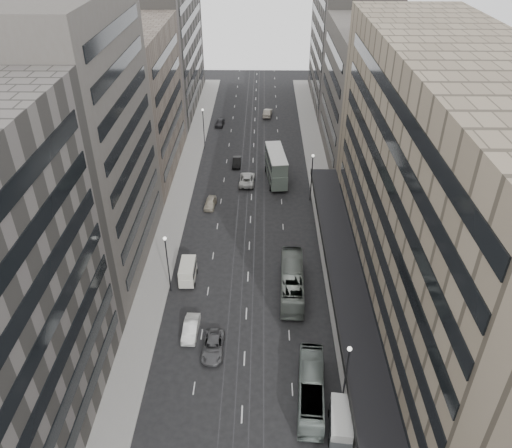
# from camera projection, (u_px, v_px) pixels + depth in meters

# --- Properties ---
(ground) EXTENTS (220.00, 220.00, 0.00)m
(ground) POSITION_uv_depth(u_px,v_px,m) (244.00, 366.00, 53.15)
(ground) COLOR black
(ground) RESTS_ON ground
(sidewalk_right) EXTENTS (4.00, 125.00, 0.15)m
(sidewalk_right) POSITION_uv_depth(u_px,v_px,m) (322.00, 193.00, 84.38)
(sidewalk_right) COLOR gray
(sidewalk_right) RESTS_ON ground
(sidewalk_left) EXTENTS (4.00, 125.00, 0.15)m
(sidewalk_left) POSITION_uv_depth(u_px,v_px,m) (181.00, 192.00, 84.66)
(sidewalk_left) COLOR gray
(sidewalk_left) RESTS_ON ground
(department_store) EXTENTS (19.20, 60.00, 30.00)m
(department_store) POSITION_uv_depth(u_px,v_px,m) (452.00, 209.00, 51.43)
(department_store) COLOR gray
(department_store) RESTS_ON ground
(building_right_mid) EXTENTS (15.00, 28.00, 24.00)m
(building_right_mid) POSITION_uv_depth(u_px,v_px,m) (372.00, 96.00, 89.90)
(building_right_mid) COLOR #4E4943
(building_right_mid) RESTS_ON ground
(building_right_far) EXTENTS (15.00, 32.00, 28.00)m
(building_right_far) POSITION_uv_depth(u_px,v_px,m) (349.00, 44.00, 113.94)
(building_right_far) COLOR #5A5651
(building_right_far) RESTS_ON ground
(building_left_b) EXTENTS (15.00, 26.00, 34.00)m
(building_left_b) POSITION_uv_depth(u_px,v_px,m) (69.00, 144.00, 60.04)
(building_left_b) COLOR #4E4943
(building_left_b) RESTS_ON ground
(building_left_c) EXTENTS (15.00, 28.00, 25.00)m
(building_left_c) POSITION_uv_depth(u_px,v_px,m) (127.00, 103.00, 85.11)
(building_left_c) COLOR #706357
(building_left_c) RESTS_ON ground
(building_left_d) EXTENTS (15.00, 38.00, 28.00)m
(building_left_d) POSITION_uv_depth(u_px,v_px,m) (160.00, 47.00, 111.94)
(building_left_d) COLOR #5A5651
(building_left_d) RESTS_ON ground
(lamp_right_near) EXTENTS (0.44, 0.44, 8.32)m
(lamp_right_near) POSITION_uv_depth(u_px,v_px,m) (346.00, 371.00, 46.00)
(lamp_right_near) COLOR #262628
(lamp_right_near) RESTS_ON ground
(lamp_right_far) EXTENTS (0.44, 0.44, 8.32)m
(lamp_right_far) POSITION_uv_depth(u_px,v_px,m) (312.00, 172.00, 79.51)
(lamp_right_far) COLOR #262628
(lamp_right_far) RESTS_ON ground
(lamp_left_near) EXTENTS (0.44, 0.44, 8.32)m
(lamp_left_near) POSITION_uv_depth(u_px,v_px,m) (167.00, 258.00, 60.47)
(lamp_left_near) COLOR #262628
(lamp_left_near) RESTS_ON ground
(lamp_left_far) EXTENTS (0.44, 0.44, 8.32)m
(lamp_left_far) POSITION_uv_depth(u_px,v_px,m) (203.00, 124.00, 96.50)
(lamp_left_far) COLOR #262628
(lamp_left_far) RESTS_ON ground
(bus_near) EXTENTS (3.21, 10.41, 2.85)m
(bus_near) POSITION_uv_depth(u_px,v_px,m) (311.00, 389.00, 48.90)
(bus_near) COLOR gray
(bus_near) RESTS_ON ground
(bus_far) EXTENTS (3.16, 11.69, 3.23)m
(bus_far) POSITION_uv_depth(u_px,v_px,m) (292.00, 281.00, 62.42)
(bus_far) COLOR gray
(bus_far) RESTS_ON ground
(double_decker) EXTENTS (3.96, 10.12, 5.40)m
(double_decker) POSITION_uv_depth(u_px,v_px,m) (276.00, 166.00, 86.59)
(double_decker) COLOR slate
(double_decker) RESTS_ON ground
(vw_microbus) EXTENTS (2.55, 4.86, 2.52)m
(vw_microbus) POSITION_uv_depth(u_px,v_px,m) (341.00, 422.00, 45.85)
(vw_microbus) COLOR #4D5254
(vw_microbus) RESTS_ON ground
(panel_van) EXTENTS (2.10, 4.21, 2.64)m
(panel_van) POSITION_uv_depth(u_px,v_px,m) (188.00, 271.00, 64.31)
(panel_van) COLOR silver
(panel_van) RESTS_ON ground
(sedan_1) EXTENTS (1.75, 4.63, 1.51)m
(sedan_1) POSITION_uv_depth(u_px,v_px,m) (191.00, 328.00, 56.72)
(sedan_1) COLOR white
(sedan_1) RESTS_ON ground
(sedan_2) EXTENTS (2.36, 5.06, 1.40)m
(sedan_2) POSITION_uv_depth(u_px,v_px,m) (213.00, 346.00, 54.51)
(sedan_2) COLOR #525254
(sedan_2) RESTS_ON ground
(sedan_4) EXTENTS (2.03, 4.30, 1.42)m
(sedan_4) POSITION_uv_depth(u_px,v_px,m) (210.00, 203.00, 80.27)
(sedan_4) COLOR #AAA18D
(sedan_4) RESTS_ON ground
(sedan_5) EXTENTS (1.51, 4.30, 1.42)m
(sedan_5) POSITION_uv_depth(u_px,v_px,m) (237.00, 162.00, 92.80)
(sedan_5) COLOR black
(sedan_5) RESTS_ON ground
(sedan_6) EXTENTS (2.89, 5.78, 1.57)m
(sedan_6) POSITION_uv_depth(u_px,v_px,m) (247.00, 179.00, 86.96)
(sedan_6) COLOR silver
(sedan_6) RESTS_ON ground
(sedan_7) EXTENTS (2.14, 4.97, 1.43)m
(sedan_7) POSITION_uv_depth(u_px,v_px,m) (270.00, 155.00, 95.28)
(sedan_7) COLOR #525254
(sedan_7) RESTS_ON ground
(sedan_8) EXTENTS (2.06, 4.26, 1.40)m
(sedan_8) POSITION_uv_depth(u_px,v_px,m) (220.00, 123.00, 109.19)
(sedan_8) COLOR #242426
(sedan_8) RESTS_ON ground
(sedan_9) EXTENTS (2.29, 5.07, 1.61)m
(sedan_9) POSITION_uv_depth(u_px,v_px,m) (268.00, 113.00, 113.94)
(sedan_9) COLOR #9D9482
(sedan_9) RESTS_ON ground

